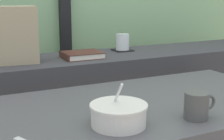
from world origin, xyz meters
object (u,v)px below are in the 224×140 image
throw_pillow (1,35)px  soup_bowl (119,115)px  ceramic_mug (197,106)px  juice_glass (122,42)px  breakfast_table (151,133)px  coaster_square (122,50)px  closed_book (82,55)px

throw_pillow → soup_bowl: bearing=-73.6°
soup_bowl → ceramic_mug: soup_bowl is taller
ceramic_mug → throw_pillow: bearing=120.0°
juice_glass → breakfast_table: bearing=-108.8°
coaster_square → ceramic_mug: (-0.20, -0.88, -0.03)m
juice_glass → coaster_square: bearing=0.0°
coaster_square → throw_pillow: size_ratio=0.31×
soup_bowl → throw_pillow: bearing=106.4°
coaster_square → soup_bowl: soup_bowl is taller
ceramic_mug → closed_book: bearing=96.5°
coaster_square → closed_book: closed_book is taller
coaster_square → soup_bowl: 0.93m
coaster_square → throw_pillow: throw_pillow is taller
throw_pillow → closed_book: bearing=-4.8°
closed_book → soup_bowl: 0.73m
breakfast_table → ceramic_mug: ceramic_mug is taller
closed_book → ceramic_mug: closed_book is taller
juice_glass → soup_bowl: 0.93m
coaster_square → throw_pillow: 0.68m
breakfast_table → juice_glass: size_ratio=12.17×
juice_glass → ceramic_mug: size_ratio=0.80×
coaster_square → breakfast_table: bearing=-108.8°
closed_book → ceramic_mug: bearing=-83.5°
breakfast_table → juice_glass: (0.23, 0.67, 0.24)m
closed_book → throw_pillow: size_ratio=0.61×
closed_book → throw_pillow: 0.39m
breakfast_table → soup_bowl: size_ratio=6.41×
throw_pillow → soup_bowl: (0.22, -0.75, -0.17)m
coaster_square → ceramic_mug: size_ratio=0.88×
ceramic_mug → coaster_square: bearing=77.4°
juice_glass → closed_book: (-0.28, -0.10, -0.03)m
coaster_square → ceramic_mug: ceramic_mug is taller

